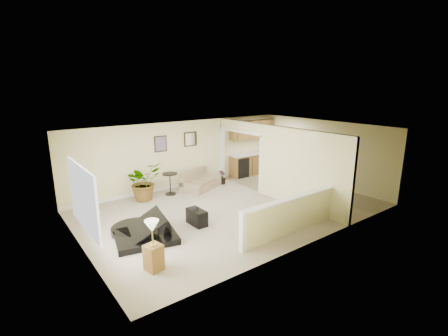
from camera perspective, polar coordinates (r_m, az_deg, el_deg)
floor at (r=10.39m, az=1.46°, el=-7.07°), size 9.00×9.00×0.00m
back_wall at (r=12.43m, az=-7.10°, el=2.44°), size 9.00×0.04×2.50m
front_wall at (r=7.97m, az=15.04°, el=-4.80°), size 9.00×0.04×2.50m
left_wall at (r=8.14m, az=-24.34°, el=-5.22°), size 0.04×6.00×2.50m
right_wall at (r=13.20m, az=17.05°, el=2.62°), size 0.04×6.00×2.50m
ceiling at (r=9.75m, az=1.55°, el=6.72°), size 9.00×6.00×0.04m
kitchen_vinyl at (r=12.47m, az=12.93°, el=-3.70°), size 2.70×6.00×0.01m
interior_partition at (r=11.35m, az=7.86°, el=1.11°), size 0.18×5.99×2.50m
pony_half_wall at (r=8.69m, az=11.40°, el=-8.10°), size 3.42×0.22×1.00m
left_window at (r=7.61m, az=-23.53°, el=-4.85°), size 0.05×2.15×1.45m
wall_art_left at (r=11.88m, az=-11.09°, el=4.18°), size 0.48×0.04×0.58m
wall_mirror at (r=12.45m, az=-5.91°, el=5.07°), size 0.55×0.04×0.55m
kitchen_cabinets at (r=14.12m, az=4.80°, el=2.37°), size 2.36×0.65×2.33m
piano at (r=8.51m, az=-14.44°, el=-8.26°), size 1.96×1.98×1.41m
piano_bench at (r=9.19m, az=-4.81°, el=-8.60°), size 0.34×0.66×0.44m
loveseat at (r=12.26m, az=-4.24°, el=-2.05°), size 1.87×1.44×0.89m
accent_table at (r=11.67m, az=-9.46°, el=-2.26°), size 0.54×0.54×0.78m
palm_plant at (r=11.27m, az=-13.95°, el=-2.37°), size 1.39×1.28×1.29m
small_plant at (r=12.81m, az=-0.37°, el=-1.81°), size 0.38×0.38×0.53m
lamp_stand at (r=7.14m, az=-12.34°, el=-13.77°), size 0.39×0.39×1.12m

